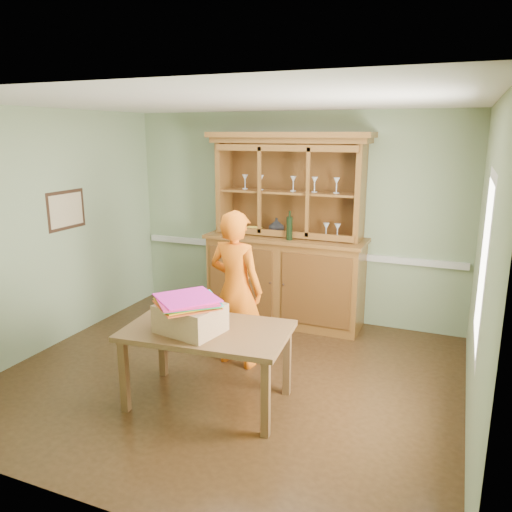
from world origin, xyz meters
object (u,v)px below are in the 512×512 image
at_px(person, 236,289).
at_px(dining_table, 207,337).
at_px(china_hutch, 286,258).
at_px(cardboard_box, 190,318).

bearing_deg(person, dining_table, 104.30).
xyz_separation_m(china_hutch, cardboard_box, (-0.07, -2.35, 0.00)).
bearing_deg(person, china_hutch, -85.44).
height_order(cardboard_box, person, person).
distance_m(china_hutch, person, 1.40).
height_order(dining_table, person, person).
height_order(dining_table, cardboard_box, cardboard_box).
height_order(china_hutch, person, china_hutch).
xyz_separation_m(dining_table, person, (-0.10, 0.84, 0.19)).
bearing_deg(person, cardboard_box, 97.32).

